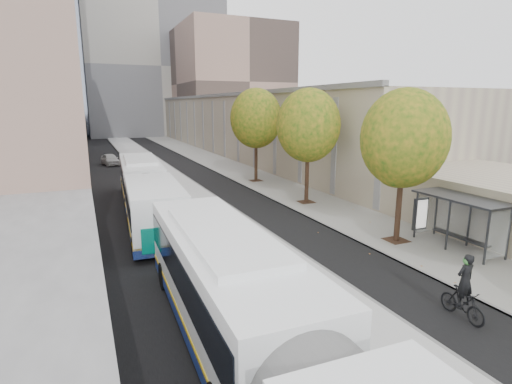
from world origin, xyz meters
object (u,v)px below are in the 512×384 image
bus_near (283,361)px  cyclist (463,295)px  bus_shelter (464,205)px  distant_car (110,159)px  bus_far (145,189)px

bus_near → cyclist: bearing=15.0°
bus_shelter → distant_car: 38.75m
bus_shelter → bus_far: bus_far is taller
cyclist → bus_far: bearing=115.4°
distant_car → cyclist: bearing=-88.4°
bus_near → distant_car: 42.72m
bus_shelter → distant_car: size_ratio=1.14×
bus_far → cyclist: (7.46, -17.30, -0.79)m
bus_far → distant_car: (-0.61, 23.62, -0.96)m
distant_car → bus_far: bearing=-98.0°
bus_near → distant_car: (-0.61, 42.71, -1.03)m
bus_far → bus_shelter: bearing=-40.7°
bus_near → distant_car: bus_near is taller
cyclist → bus_shelter: bearing=42.3°
bus_far → cyclist: bearing=-63.1°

